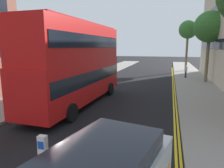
# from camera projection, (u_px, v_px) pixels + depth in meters

# --- Properties ---
(sidewalk_right) EXTENTS (4.00, 80.00, 0.14)m
(sidewalk_right) POSITION_uv_depth(u_px,v_px,m) (204.00, 99.00, 15.93)
(sidewalk_right) COLOR gray
(sidewalk_right) RESTS_ON ground
(sidewalk_left) EXTENTS (4.00, 80.00, 0.14)m
(sidewalk_left) POSITION_uv_depth(u_px,v_px,m) (55.00, 89.00, 19.43)
(sidewalk_left) COLOR gray
(sidewalk_left) RESTS_ON ground
(kerb_line_outer) EXTENTS (0.10, 56.00, 0.01)m
(kerb_line_outer) POSITION_uv_depth(u_px,v_px,m) (176.00, 104.00, 14.62)
(kerb_line_outer) COLOR yellow
(kerb_line_outer) RESTS_ON ground
(kerb_line_inner) EXTENTS (0.10, 56.00, 0.01)m
(kerb_line_inner) POSITION_uv_depth(u_px,v_px,m) (174.00, 104.00, 14.66)
(kerb_line_inner) COLOR yellow
(kerb_line_inner) RESTS_ON ground
(traffic_island) EXTENTS (1.10, 2.20, 0.10)m
(traffic_island) POSITION_uv_depth(u_px,v_px,m) (44.00, 168.00, 6.80)
(traffic_island) COLOR gray
(traffic_island) RESTS_ON ground
(keep_left_bollard) EXTENTS (0.36, 0.28, 1.11)m
(keep_left_bollard) POSITION_uv_depth(u_px,v_px,m) (43.00, 153.00, 6.70)
(keep_left_bollard) COLOR silver
(keep_left_bollard) RESTS_ON traffic_island
(double_decker_bus_away) EXTENTS (3.06, 10.88, 5.64)m
(double_decker_bus_away) POSITION_uv_depth(u_px,v_px,m) (78.00, 62.00, 14.18)
(double_decker_bus_away) COLOR red
(double_decker_bus_away) RESTS_ON ground
(pedestrian_far) EXTENTS (0.34, 0.22, 1.62)m
(pedestrian_far) POSITION_uv_depth(u_px,v_px,m) (186.00, 71.00, 26.17)
(pedestrian_far) COLOR #2D2D38
(pedestrian_far) RESTS_ON sidewalk_right
(street_tree_near) EXTENTS (2.93, 2.93, 8.15)m
(street_tree_near) POSITION_uv_depth(u_px,v_px,m) (188.00, 30.00, 33.16)
(street_tree_near) COLOR #6B6047
(street_tree_near) RESTS_ON sidewalk_right
(street_tree_mid) EXTENTS (3.39, 3.39, 7.74)m
(street_tree_mid) POSITION_uv_depth(u_px,v_px,m) (210.00, 27.00, 22.21)
(street_tree_mid) COLOR #6B6047
(street_tree_mid) RESTS_ON sidewalk_right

